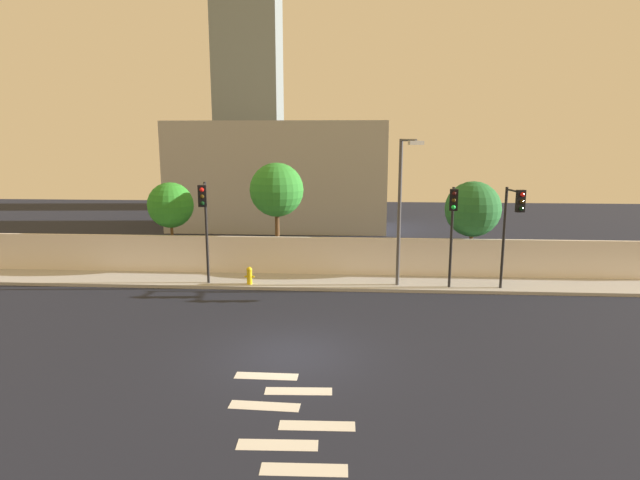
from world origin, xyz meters
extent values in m
plane|color=black|center=(0.00, 0.00, 0.00)|extent=(80.00, 80.00, 0.00)
cube|color=#A9A9A9|center=(0.00, 8.20, 0.07)|extent=(36.00, 2.40, 0.15)
cube|color=silver|center=(0.00, 9.49, 1.05)|extent=(36.00, 0.18, 1.80)
cube|color=silver|center=(0.94, -5.80, 0.00)|extent=(1.81, 0.49, 0.01)
cube|color=silver|center=(0.27, -4.95, 0.00)|extent=(1.81, 0.50, 0.01)
cube|color=silver|center=(1.08, -4.10, 0.00)|extent=(1.81, 0.49, 0.01)
cube|color=silver|center=(-0.31, -3.25, 0.00)|extent=(1.82, 0.51, 0.01)
cube|color=silver|center=(0.47, -2.40, 0.00)|extent=(1.82, 0.52, 0.01)
cube|color=silver|center=(-0.54, -1.55, 0.00)|extent=(1.80, 0.46, 0.01)
cylinder|color=black|center=(-4.69, 7.55, 2.44)|extent=(0.12, 0.12, 4.59)
cylinder|color=black|center=(-4.53, 6.77, 4.64)|extent=(0.40, 1.58, 0.08)
cube|color=black|center=(-4.37, 5.99, 4.29)|extent=(0.37, 0.27, 0.90)
sphere|color=red|center=(-4.34, 5.87, 4.56)|extent=(0.18, 0.18, 0.18)
sphere|color=#33260A|center=(-4.34, 5.87, 4.28)|extent=(0.18, 0.18, 0.18)
sphere|color=black|center=(-4.34, 5.87, 4.00)|extent=(0.18, 0.18, 0.18)
cylinder|color=black|center=(6.13, 7.55, 2.36)|extent=(0.12, 0.12, 4.43)
cylinder|color=black|center=(6.06, 7.10, 4.48)|extent=(0.22, 0.91, 0.08)
cube|color=black|center=(5.99, 6.65, 4.13)|extent=(0.37, 0.25, 0.90)
sphere|color=black|center=(5.97, 6.53, 4.40)|extent=(0.18, 0.18, 0.18)
sphere|color=#33260A|center=(5.97, 6.53, 4.12)|extent=(0.18, 0.18, 0.18)
sphere|color=#19F24C|center=(5.97, 6.53, 3.84)|extent=(0.18, 0.18, 0.18)
cylinder|color=black|center=(8.37, 7.55, 2.37)|extent=(0.12, 0.12, 4.44)
cylinder|color=black|center=(8.47, 6.91, 4.49)|extent=(0.29, 1.30, 0.08)
cube|color=black|center=(8.58, 6.27, 4.14)|extent=(0.37, 0.25, 0.90)
sphere|color=red|center=(8.59, 6.15, 4.41)|extent=(0.18, 0.18, 0.18)
sphere|color=#33260A|center=(8.59, 6.15, 4.13)|extent=(0.18, 0.18, 0.18)
sphere|color=black|center=(8.59, 6.15, 3.85)|extent=(0.18, 0.18, 0.18)
cylinder|color=#4C4C51|center=(3.87, 7.75, 3.38)|extent=(0.16, 0.16, 6.45)
cylinder|color=#4C4C51|center=(4.10, 6.98, 6.55)|extent=(0.55, 1.57, 0.10)
cube|color=beige|center=(4.32, 6.21, 6.45)|extent=(0.64, 0.40, 0.16)
cylinder|color=gold|center=(-2.78, 7.43, 0.47)|extent=(0.24, 0.24, 0.63)
sphere|color=gold|center=(-2.78, 7.43, 0.82)|extent=(0.26, 0.26, 0.26)
cylinder|color=gold|center=(-2.95, 7.43, 0.50)|extent=(0.10, 0.09, 0.09)
cylinder|color=gold|center=(-2.61, 7.43, 0.50)|extent=(0.10, 0.09, 0.09)
cylinder|color=brown|center=(-7.27, 10.35, 1.35)|extent=(0.15, 0.15, 2.71)
sphere|color=#2C8927|center=(-7.27, 10.35, 3.33)|extent=(2.28, 2.28, 2.28)
cylinder|color=brown|center=(-1.91, 10.35, 1.70)|extent=(0.22, 0.22, 3.41)
sphere|color=#2F8B30|center=(-1.91, 10.35, 4.13)|extent=(2.65, 2.65, 2.65)
cylinder|color=brown|center=(7.61, 10.35, 1.26)|extent=(0.19, 0.19, 2.53)
sphere|color=#266B33|center=(7.61, 10.35, 3.26)|extent=(2.68, 2.68, 2.68)
cube|color=#AFAFAF|center=(-3.67, 23.49, 3.88)|extent=(15.54, 6.00, 7.76)
cube|color=gray|center=(-8.08, 35.49, 13.57)|extent=(5.88, 5.00, 27.14)
camera|label=1|loc=(1.90, -15.56, 6.70)|focal=29.94mm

